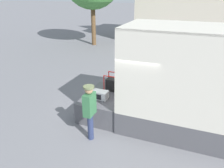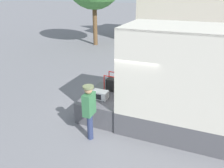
# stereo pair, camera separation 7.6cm
# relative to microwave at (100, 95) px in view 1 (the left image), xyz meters

# --- Properties ---
(ground_plane) EXTENTS (160.00, 160.00, 0.00)m
(ground_plane) POSITION_rel_microwave_xyz_m (0.83, 0.34, -0.90)
(ground_plane) COLOR slate
(tailgate_deck) EXTENTS (1.47, 2.11, 0.76)m
(tailgate_deck) POSITION_rel_microwave_xyz_m (0.10, 0.34, -0.52)
(tailgate_deck) COLOR #4C4C51
(tailgate_deck) RESTS_ON ground
(microwave) EXTENTS (0.55, 0.37, 0.27)m
(microwave) POSITION_rel_microwave_xyz_m (0.00, 0.00, 0.00)
(microwave) COLOR white
(microwave) RESTS_ON tailgate_deck
(portable_generator) EXTENTS (0.58, 0.51, 0.64)m
(portable_generator) POSITION_rel_microwave_xyz_m (0.18, 0.84, 0.10)
(portable_generator) COLOR black
(portable_generator) RESTS_ON tailgate_deck
(worker_person) EXTENTS (0.32, 0.44, 1.78)m
(worker_person) POSITION_rel_microwave_xyz_m (0.25, -1.27, 0.21)
(worker_person) COLOR navy
(worker_person) RESTS_ON ground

